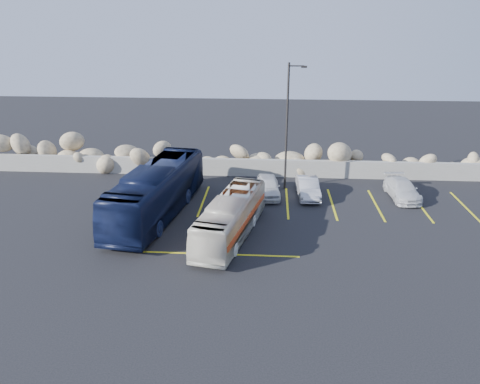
# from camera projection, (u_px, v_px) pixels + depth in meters

# --- Properties ---
(ground) EXTENTS (90.00, 90.00, 0.00)m
(ground) POSITION_uv_depth(u_px,v_px,m) (235.00, 257.00, 21.89)
(ground) COLOR black
(ground) RESTS_ON ground
(seawall) EXTENTS (60.00, 0.40, 1.20)m
(seawall) POSITION_uv_depth(u_px,v_px,m) (249.00, 167.00, 32.89)
(seawall) COLOR gray
(seawall) RESTS_ON ground
(riprap_pile) EXTENTS (54.00, 2.80, 2.60)m
(riprap_pile) POSITION_uv_depth(u_px,v_px,m) (249.00, 153.00, 33.76)
(riprap_pile) COLOR #9A8665
(riprap_pile) RESTS_ON ground
(parking_lines) EXTENTS (18.16, 9.36, 0.01)m
(parking_lines) POSITION_uv_depth(u_px,v_px,m) (324.00, 213.00, 26.79)
(parking_lines) COLOR gold
(parking_lines) RESTS_ON ground
(lamppost) EXTENTS (1.14, 0.18, 8.00)m
(lamppost) POSITION_uv_depth(u_px,v_px,m) (288.00, 124.00, 29.09)
(lamppost) COLOR #2A2725
(lamppost) RESTS_ON ground
(vintage_bus) EXTENTS (3.34, 7.80, 2.12)m
(vintage_bus) POSITION_uv_depth(u_px,v_px,m) (231.00, 217.00, 23.60)
(vintage_bus) COLOR silver
(vintage_bus) RESTS_ON ground
(tour_coach) EXTENTS (3.82, 10.45, 2.85)m
(tour_coach) POSITION_uv_depth(u_px,v_px,m) (157.00, 191.00, 26.09)
(tour_coach) COLOR #0F1735
(tour_coach) RESTS_ON ground
(car_a) EXTENTS (1.68, 3.66, 1.22)m
(car_a) POSITION_uv_depth(u_px,v_px,m) (268.00, 186.00, 29.20)
(car_a) COLOR silver
(car_a) RESTS_ON ground
(car_b) EXTENTS (1.44, 3.62, 1.17)m
(car_b) POSITION_uv_depth(u_px,v_px,m) (308.00, 187.00, 29.07)
(car_b) COLOR #B8B7BC
(car_b) RESTS_ON ground
(car_c) EXTENTS (1.80, 3.92, 1.11)m
(car_c) POSITION_uv_depth(u_px,v_px,m) (402.00, 189.00, 28.86)
(car_c) COLOR silver
(car_c) RESTS_ON ground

